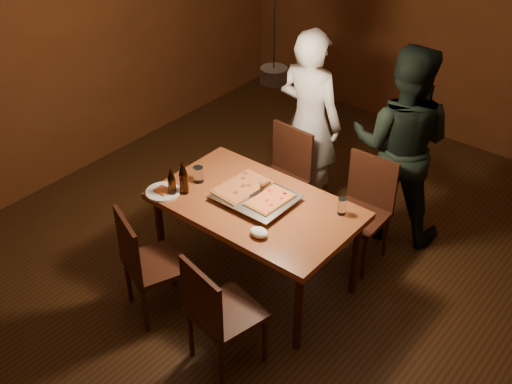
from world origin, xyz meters
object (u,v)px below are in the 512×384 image
Objects in this scene: chair_near_right at (216,307)px; beer_bottle_b at (183,178)px; chair_far_right at (365,200)px; dining_table at (256,211)px; pendant_lamp at (274,74)px; chair_far_left at (285,169)px; plate_slice at (163,192)px; pizza_tray at (256,198)px; chair_near_left at (144,256)px; beer_bottle_a at (172,182)px; diner_white at (309,122)px; diner_dark at (401,145)px.

chair_near_right is 1.94× the size of beer_bottle_b.
dining_table is at bearing 58.28° from chair_far_right.
dining_table is 5.82× the size of beer_bottle_b.
chair_far_right is 1.47m from pendant_lamp.
dining_table is 3.09× the size of chair_far_left.
plate_slice is 1.30m from pendant_lamp.
pizza_tray is (0.30, -0.76, 0.24)m from chair_far_left.
chair_far_right is 0.89× the size of chair_near_left.
beer_bottle_a is 1.47m from diner_white.
diner_dark reaches higher than chair_near_right.
chair_far_right is 0.29× the size of diner_white.
beer_bottle_a is (-1.02, -1.12, 0.33)m from chair_far_right.
pizza_tray is 0.33× the size of diner_white.
plate_slice is (-0.08, -0.03, -0.10)m from beer_bottle_a.
chair_near_left is at bearing -78.26° from beer_bottle_b.
chair_far_left is 1.16m from beer_bottle_a.
chair_far_left reaches higher than dining_table.
pizza_tray is at bearing 87.11° from chair_near_left.
chair_far_left reaches higher than plate_slice.
plate_slice is at bearing -139.68° from beer_bottle_b.
chair_near_right is at bearing -63.70° from pizza_tray.
beer_bottle_a is 0.87× the size of beer_bottle_b.
pendant_lamp reaches higher than chair_near_left.
diner_white is (0.18, 1.37, -0.04)m from beer_bottle_b.
chair_near_left is at bearing -117.03° from dining_table.
chair_far_right and chair_near_left have the same top height.
pendant_lamp reaches higher than dining_table.
pendant_lamp is at bearing 121.81° from chair_far_left.
diner_white is (-0.31, 1.12, 0.07)m from pizza_tray.
beer_bottle_a is 0.20× the size of pendant_lamp.
chair_near_left is 0.50× the size of pendant_lamp.
beer_bottle_a reaches higher than chair_far_right.
diner_dark is (1.13, 1.60, 0.10)m from plate_slice.
dining_table is at bearing 29.06° from beer_bottle_a.
chair_far_right is at bearing 97.94° from chair_near_right.
plate_slice is at bearing -146.00° from pizza_tray.
beer_bottle_a is at bearing 38.73° from diner_dark.
chair_far_right is 1.60m from plate_slice.
beer_bottle_b is (-0.19, -1.02, 0.34)m from chair_far_left.
beer_bottle_b is at bearing 40.32° from plate_slice.
pendant_lamp reaches higher than chair_far_right.
chair_far_left is at bearing 115.03° from pizza_tray.
plate_slice is 1.51m from diner_white.
beer_bottle_b is at bearing 80.21° from diner_white.
diner_dark reaches higher than pizza_tray.
chair_far_left is 1.00× the size of chair_far_right.
chair_near_right is 2.11m from diner_white.
chair_near_left is at bearing 89.60° from chair_far_left.
beer_bottle_b reaches higher than chair_near_right.
diner_dark is (1.00, 1.49, -0.02)m from beer_bottle_b.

